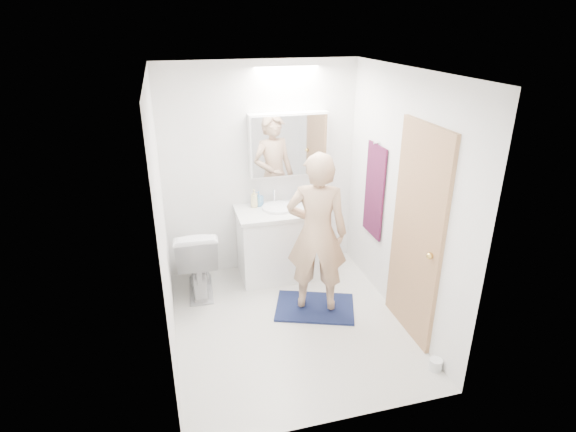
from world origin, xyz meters
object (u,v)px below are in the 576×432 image
object	(u,v)px
toilet	(198,259)
soap_bottle_a	(254,198)
vanity_cabinet	(279,244)
toilet_paper_roll	(436,364)
toothbrush_cup	(298,199)
person	(317,233)
soap_bottle_b	(259,199)
medicine_cabinet	(288,144)

from	to	relation	value
toilet	soap_bottle_a	size ratio (longest dim) A/B	3.75
vanity_cabinet	toilet_paper_roll	bearing A→B (deg)	-64.65
toothbrush_cup	toilet	bearing A→B (deg)	-167.12
person	toilet_paper_roll	world-z (taller)	person
soap_bottle_a	person	bearing A→B (deg)	-65.04
vanity_cabinet	soap_bottle_b	xyz separation A→B (m)	(-0.19, 0.18, 0.52)
toothbrush_cup	soap_bottle_a	bearing A→B (deg)	-178.88
toilet	soap_bottle_a	distance (m)	0.91
soap_bottle_b	toilet_paper_roll	distance (m)	2.51
medicine_cabinet	soap_bottle_a	distance (m)	0.71
person	toothbrush_cup	xyz separation A→B (m)	(0.08, 0.94, 0.00)
toothbrush_cup	toilet_paper_roll	size ratio (longest dim) A/B	0.91
soap_bottle_a	toilet_paper_roll	world-z (taller)	soap_bottle_a
toilet	toothbrush_cup	xyz separation A→B (m)	(1.20, 0.28, 0.47)
vanity_cabinet	person	bearing A→B (deg)	-76.58
vanity_cabinet	soap_bottle_a	size ratio (longest dim) A/B	4.28
soap_bottle_a	toothbrush_cup	world-z (taller)	soap_bottle_a
person	toilet	bearing A→B (deg)	-10.57
toilet	person	size ratio (longest dim) A/B	0.48
vanity_cabinet	toothbrush_cup	distance (m)	0.57
medicine_cabinet	soap_bottle_b	bearing A→B (deg)	-175.15
person	toilet_paper_roll	bearing A→B (deg)	142.58
soap_bottle_a	soap_bottle_b	world-z (taller)	soap_bottle_a
toilet	soap_bottle_b	xyz separation A→B (m)	(0.75, 0.30, 0.51)
soap_bottle_a	toothbrush_cup	xyz separation A→B (m)	(0.51, 0.01, -0.06)
toilet	toothbrush_cup	world-z (taller)	toothbrush_cup
person	soap_bottle_a	distance (m)	1.03
soap_bottle_a	toilet_paper_roll	size ratio (longest dim) A/B	1.91
medicine_cabinet	toilet_paper_roll	size ratio (longest dim) A/B	8.00
vanity_cabinet	soap_bottle_b	world-z (taller)	soap_bottle_b
soap_bottle_b	toothbrush_cup	distance (m)	0.46
person	soap_bottle_a	bearing A→B (deg)	-44.92
person	medicine_cabinet	bearing A→B (deg)	-68.63
toilet	toilet_paper_roll	distance (m)	2.60
toilet	toothbrush_cup	size ratio (longest dim) A/B	7.84
vanity_cabinet	toilet	distance (m)	0.94
soap_bottle_a	toothbrush_cup	distance (m)	0.52
toilet	toilet_paper_roll	bearing A→B (deg)	139.03
toothbrush_cup	toilet_paper_roll	distance (m)	2.32
soap_bottle_b	toothbrush_cup	bearing A→B (deg)	-2.52
medicine_cabinet	soap_bottle_b	distance (m)	0.69
soap_bottle_a	soap_bottle_b	distance (m)	0.07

